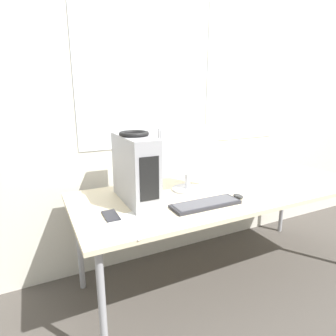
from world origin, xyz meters
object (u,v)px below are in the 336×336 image
at_px(monitor_main, 188,157).
at_px(cell_phone, 111,216).
at_px(pc_tower, 135,169).
at_px(headphones, 134,134).
at_px(keyboard, 206,204).
at_px(mouse, 238,196).

xyz_separation_m(monitor_main, cell_phone, (-0.62, -0.20, -0.24)).
distance_m(pc_tower, headphones, 0.23).
height_order(pc_tower, keyboard, pc_tower).
bearing_deg(headphones, cell_phone, -141.40).
distance_m(headphones, cell_phone, 0.51).
distance_m(mouse, cell_phone, 0.85).
height_order(pc_tower, cell_phone, pc_tower).
height_order(headphones, cell_phone, headphones).
xyz_separation_m(pc_tower, mouse, (0.63, -0.26, -0.20)).
height_order(pc_tower, monitor_main, monitor_main).
relative_size(pc_tower, keyboard, 1.06).
bearing_deg(mouse, cell_phone, 174.22).
bearing_deg(mouse, monitor_main, 128.70).
bearing_deg(pc_tower, mouse, -22.01).
relative_size(mouse, cell_phone, 0.53).
distance_m(keyboard, cell_phone, 0.58).
xyz_separation_m(pc_tower, keyboard, (0.36, -0.27, -0.20)).
bearing_deg(monitor_main, keyboard, -98.29).
xyz_separation_m(monitor_main, mouse, (0.23, -0.28, -0.23)).
bearing_deg(headphones, monitor_main, 4.08).
xyz_separation_m(pc_tower, cell_phone, (-0.21, -0.17, -0.21)).
height_order(monitor_main, cell_phone, monitor_main).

